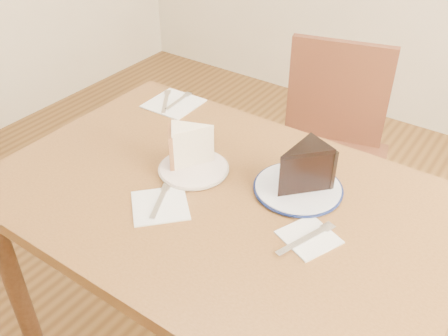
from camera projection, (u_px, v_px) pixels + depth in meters
The scene contains 13 objects.
table at pixel (220, 222), 1.35m from camera, with size 1.20×0.80×0.75m.
chair_far at pixel (325, 155), 1.88m from camera, with size 0.54×0.54×0.90m.
plate_cream at pixel (194, 169), 1.37m from camera, with size 0.19×0.19×0.01m, color silver.
plate_navy at pixel (298, 188), 1.30m from camera, with size 0.22×0.22×0.01m, color silver.
carrot_cake at pixel (194, 146), 1.36m from camera, with size 0.08×0.11×0.10m, color #F7EACC, non-canonical shape.
chocolate_cake at pixel (300, 171), 1.26m from camera, with size 0.10×0.13×0.11m, color black, non-canonical shape.
napkin_cream at pixel (160, 205), 1.25m from camera, with size 0.14×0.14×0.00m, color white.
napkin_navy at pixel (309, 237), 1.16m from camera, with size 0.12×0.12×0.00m, color white.
napkin_spare at pixel (174, 103), 1.69m from camera, with size 0.16×0.16×0.00m, color white.
fork_cream at pixel (160, 201), 1.26m from camera, with size 0.01×0.14×0.00m, color silver.
knife_navy at pixel (305, 239), 1.15m from camera, with size 0.02×0.17×0.00m, color silver.
fork_spare at pixel (178, 101), 1.70m from camera, with size 0.01×0.14×0.00m, color silver.
knife_spare at pixel (166, 102), 1.69m from camera, with size 0.01×0.16×0.00m, color silver.
Camera 1 is at (0.59, -0.82, 1.56)m, focal length 40.00 mm.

